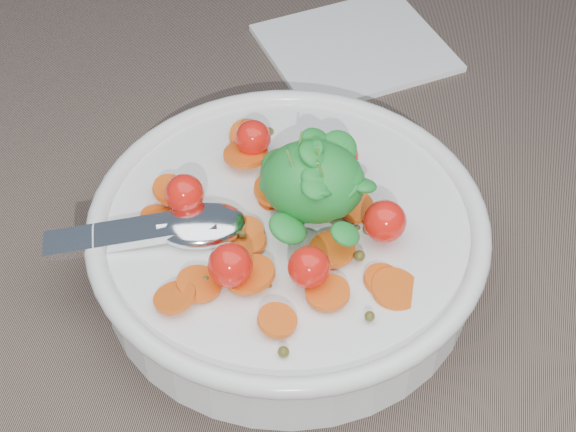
# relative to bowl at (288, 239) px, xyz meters

# --- Properties ---
(ground) EXTENTS (6.00, 6.00, 0.00)m
(ground) POSITION_rel_bowl_xyz_m (-0.01, 0.03, -0.03)
(ground) COLOR #715D50
(ground) RESTS_ON ground
(bowl) EXTENTS (0.27, 0.25, 0.11)m
(bowl) POSITION_rel_bowl_xyz_m (0.00, 0.00, 0.00)
(bowl) COLOR white
(bowl) RESTS_ON ground
(napkin) EXTENTS (0.19, 0.18, 0.01)m
(napkin) POSITION_rel_bowl_xyz_m (0.01, 0.24, -0.03)
(napkin) COLOR white
(napkin) RESTS_ON ground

